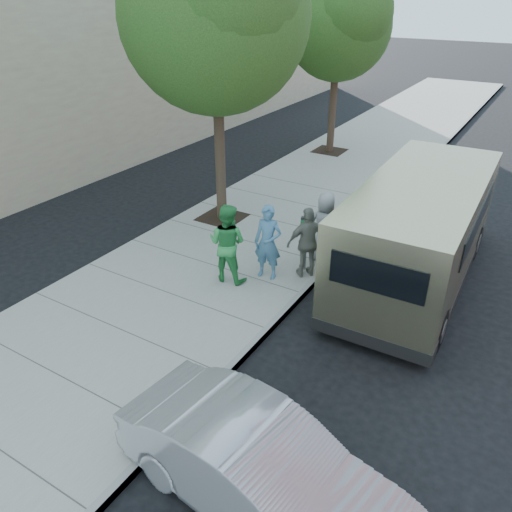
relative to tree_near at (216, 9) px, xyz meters
The scene contains 12 objects.
ground 6.45m from the tree_near, 46.82° to the right, with size 120.00×120.00×0.00m, color black.
sidewalk 6.11m from the tree_near, 62.43° to the right, with size 5.00×60.00×0.15m, color gray.
curb_face 7.02m from the tree_near, 33.03° to the right, with size 0.12×60.00×0.16m, color gray.
tree_near is the anchor object (origin of this frame).
tree_far 7.63m from the tree_near, 90.00° to the left, with size 3.92×3.80×6.49m.
parking_meter 5.71m from the tree_near, 23.54° to the right, with size 0.29×0.17×1.34m.
van 6.99m from the tree_near, ahead, with size 2.37×6.69×2.46m.
sedan 10.19m from the tree_near, 52.42° to the right, with size 1.42×4.06×1.34m, color #A9ABB0.
person_officer 5.71m from the tree_near, 38.58° to the right, with size 0.63×0.42×1.74m, color teal.
person_green_shirt 5.62m from the tree_near, 53.65° to the right, with size 0.89×0.69×1.82m, color green.
person_gray_shirt 5.75m from the tree_near, 11.93° to the right, with size 0.84×0.54×1.71m, color #979799.
person_striped_polo 5.95m from the tree_near, 25.53° to the right, with size 0.98×0.41×1.67m, color slate.
Camera 1 is at (5.34, -8.33, 6.08)m, focal length 35.00 mm.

